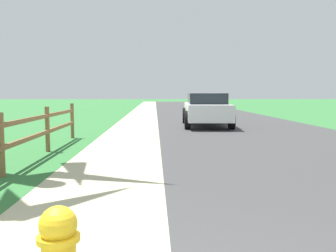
# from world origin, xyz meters

# --- Properties ---
(ground_plane) EXTENTS (120.00, 120.00, 0.00)m
(ground_plane) POSITION_xyz_m (0.00, 25.00, 0.00)
(ground_plane) COLOR #327237
(road_asphalt) EXTENTS (7.00, 66.00, 0.01)m
(road_asphalt) POSITION_xyz_m (3.50, 27.00, 0.00)
(road_asphalt) COLOR #3C3C3C
(road_asphalt) RESTS_ON ground
(curb_concrete) EXTENTS (6.00, 66.00, 0.01)m
(curb_concrete) POSITION_xyz_m (-3.00, 27.00, 0.00)
(curb_concrete) COLOR #BBB68F
(curb_concrete) RESTS_ON ground
(grass_verge) EXTENTS (5.00, 66.00, 0.00)m
(grass_verge) POSITION_xyz_m (-4.50, 27.00, 0.01)
(grass_verge) COLOR #327237
(grass_verge) RESTS_ON ground
(rail_fence) EXTENTS (0.11, 11.23, 1.13)m
(rail_fence) POSITION_xyz_m (-2.80, 5.00, 0.66)
(rail_fence) COLOR brown
(rail_fence) RESTS_ON ground
(parked_suv_white) EXTENTS (2.18, 4.98, 1.44)m
(parked_suv_white) POSITION_xyz_m (2.13, 14.86, 0.76)
(parked_suv_white) COLOR white
(parked_suv_white) RESTS_ON ground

